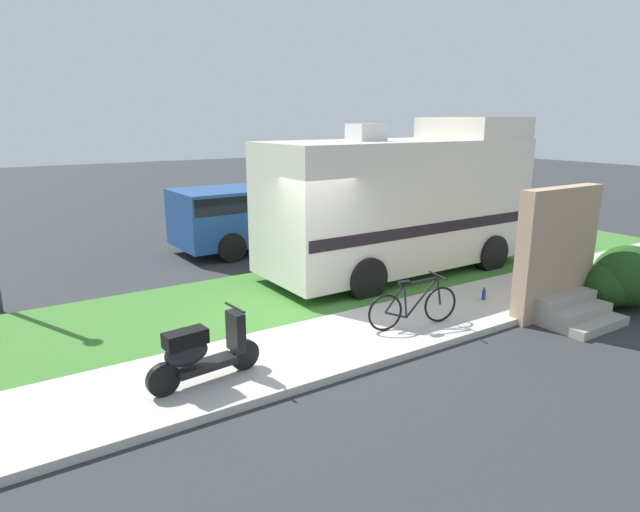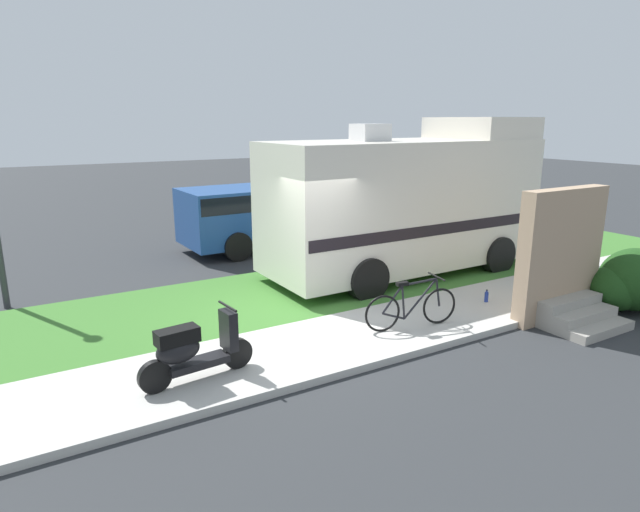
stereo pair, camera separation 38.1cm
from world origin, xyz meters
The scene contains 10 objects.
ground_plane centered at (0.00, 0.00, 0.00)m, with size 80.00×80.00×0.00m, color #2D3033.
sidewalk centered at (0.00, -1.20, 0.06)m, with size 24.00×2.00×0.12m.
grass_strip centered at (0.00, 1.50, 0.04)m, with size 24.00×3.40×0.08m.
motorhome_rv centered at (3.47, 1.52, 1.73)m, with size 6.55×2.58×3.62m.
scooter centered at (-2.58, -1.41, 0.58)m, with size 1.64×0.51×0.97m.
bicycle centered at (1.20, -1.43, 0.49)m, with size 1.71×0.52×0.87m.
pickup_truck_near centered at (1.62, 5.65, 0.95)m, with size 5.35×2.26×1.76m.
porch_steps centered at (3.99, -2.29, 0.97)m, with size 2.00×1.26×2.40m.
bush_by_porch centered at (5.57, -2.69, 0.56)m, with size 1.67×1.26×1.19m.
bottle_green centered at (3.33, -1.15, 0.22)m, with size 0.07×0.07×0.25m.
Camera 2 is at (-4.50, -7.99, 3.56)m, focal length 30.07 mm.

